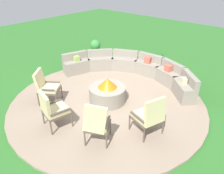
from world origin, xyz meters
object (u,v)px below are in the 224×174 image
Objects in this scene: fire_pit at (108,92)px; potted_plant_0 at (95,46)px; potted_plant_1 at (159,60)px; lounge_chair_back_left at (97,123)px; lounge_chair_front_right at (52,109)px; lounge_chair_back_right at (150,115)px; lounge_chair_front_left at (46,86)px; curved_stone_bench at (132,69)px.

potted_plant_0 is (-3.24, 2.72, 0.01)m from fire_pit.
potted_plant_0 is at bearing -170.63° from potted_plant_1.
lounge_chair_back_left is 5.97m from potted_plant_0.
lounge_chair_back_right is at bearing 47.55° from lounge_chair_front_right.
lounge_chair_back_left is (2.31, -0.26, 0.02)m from lounge_chair_front_left.
fire_pit is 1.79m from lounge_chair_front_left.
potted_plant_1 is (0.02, 4.99, -0.25)m from lounge_chair_front_right.
fire_pit is 1.80m from lounge_chair_back_left.
lounge_chair_front_left is at bearing -105.87° from curved_stone_bench.
curved_stone_bench is (-0.45, 1.78, 0.02)m from fire_pit.
lounge_chair_front_right reaches higher than curved_stone_bench.
curved_stone_bench is 3.12m from lounge_chair_back_right.
lounge_chair_back_right reaches higher than potted_plant_0.
fire_pit is 1.79m from lounge_chair_front_right.
lounge_chair_front_right is at bearing -55.85° from potted_plant_0.
curved_stone_bench reaches higher than fire_pit.
curved_stone_bench is 4.48× the size of lounge_chair_back_right.
fire_pit is at bearing -75.79° from curved_stone_bench.
lounge_chair_back_right is at bearing 67.95° from lounge_chair_front_left.
curved_stone_bench is 4.28× the size of lounge_chair_back_left.
fire_pit is at bearing 92.02° from lounge_chair_back_right.
lounge_chair_front_left is 3.12m from lounge_chair_back_right.
fire_pit is 1.84m from curved_stone_bench.
lounge_chair_back_right is 1.62× the size of potted_plant_1.
fire_pit is at bearing -40.05° from potted_plant_0.
lounge_chair_front_left is at bearing -63.73° from potted_plant_0.
lounge_chair_back_left reaches higher than potted_plant_0.
lounge_chair_back_right is at bearing -45.65° from curved_stone_bench.
potted_plant_1 is at bearing 79.35° from curved_stone_bench.
potted_plant_0 is at bearing 137.15° from lounge_chair_front_right.
curved_stone_bench is 4.60× the size of lounge_chair_front_left.
potted_plant_0 is (-1.94, 3.93, -0.23)m from lounge_chair_front_left.
lounge_chair_back_right is (3.02, 0.76, 0.01)m from lounge_chair_front_left.
lounge_chair_back_right is 5.89m from potted_plant_0.
lounge_chair_back_right reaches higher than lounge_chair_front_right.
curved_stone_bench is 4.57× the size of lounge_chair_front_right.
lounge_chair_front_right is 1.59× the size of potted_plant_1.
lounge_chair_front_right is 2.33m from lounge_chair_back_right.
curved_stone_bench is 6.90× the size of potted_plant_0.
lounge_chair_back_left is at bearing -44.54° from potted_plant_0.
fire_pit is at bearing 96.67° from lounge_chair_front_right.
lounge_chair_back_left is (1.01, -1.46, 0.27)m from fire_pit.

